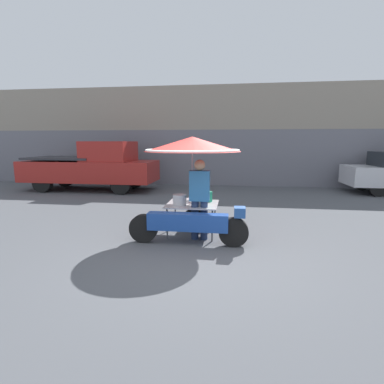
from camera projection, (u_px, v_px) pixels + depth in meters
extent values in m
plane|color=#4C4F54|center=(198.00, 255.00, 5.10)|extent=(36.00, 36.00, 0.00)
cube|color=gray|center=(222.00, 136.00, 13.77)|extent=(28.00, 2.00, 4.26)
cube|color=slate|center=(221.00, 158.00, 12.92)|extent=(23.80, 0.06, 2.40)
cylinder|color=black|center=(234.00, 232.00, 5.47)|extent=(0.54, 0.14, 0.54)
cylinder|color=black|center=(144.00, 228.00, 5.70)|extent=(0.54, 0.14, 0.54)
cube|color=#1E479E|center=(188.00, 222.00, 5.56)|extent=(1.50, 0.24, 0.32)
cube|color=#234C93|center=(240.00, 212.00, 5.39)|extent=(0.20, 0.24, 0.18)
cylinder|color=black|center=(194.00, 219.00, 6.49)|extent=(0.49, 0.14, 0.49)
cylinder|color=#515156|center=(212.00, 226.00, 5.73)|extent=(0.03, 0.03, 0.63)
cylinder|color=#515156|center=(215.00, 215.00, 6.53)|extent=(0.03, 0.03, 0.63)
cylinder|color=#515156|center=(167.00, 224.00, 5.85)|extent=(0.03, 0.03, 0.63)
cylinder|color=#515156|center=(175.00, 214.00, 6.65)|extent=(0.03, 0.03, 0.63)
cube|color=#B2B2B7|center=(192.00, 204.00, 6.14)|extent=(1.04, 0.96, 0.02)
cylinder|color=#B2B2B7|center=(192.00, 178.00, 6.05)|extent=(0.03, 0.03, 1.06)
cone|color=red|center=(192.00, 144.00, 5.93)|extent=(1.92, 1.92, 0.29)
torus|color=white|center=(192.00, 150.00, 5.96)|extent=(1.87, 1.87, 0.05)
cylinder|color=#B7B7BC|center=(180.00, 200.00, 5.99)|extent=(0.27, 0.27, 0.21)
cylinder|color=#B7B7BC|center=(200.00, 200.00, 5.95)|extent=(0.29, 0.29, 0.22)
cylinder|color=silver|center=(191.00, 200.00, 6.33)|extent=(0.28, 0.28, 0.06)
cylinder|color=#1E936B|center=(207.00, 197.00, 6.34)|extent=(0.21, 0.21, 0.21)
cylinder|color=navy|center=(195.00, 220.00, 5.87)|extent=(0.14, 0.14, 0.78)
cylinder|color=navy|center=(204.00, 220.00, 5.85)|extent=(0.14, 0.14, 0.78)
cube|color=teal|center=(200.00, 186.00, 5.75)|extent=(0.38, 0.22, 0.58)
sphere|color=tan|center=(200.00, 165.00, 5.68)|extent=(0.21, 0.21, 0.21)
cylinder|color=black|center=(379.00, 188.00, 10.44)|extent=(0.61, 0.20, 0.61)
cylinder|color=black|center=(362.00, 182.00, 11.81)|extent=(0.61, 0.20, 0.61)
cylinder|color=black|center=(121.00, 184.00, 10.86)|extent=(0.74, 0.24, 0.74)
cylinder|color=black|center=(135.00, 179.00, 12.39)|extent=(0.74, 0.24, 0.74)
cylinder|color=black|center=(43.00, 183.00, 11.29)|extent=(0.74, 0.24, 0.74)
cylinder|color=black|center=(65.00, 178.00, 12.81)|extent=(0.74, 0.24, 0.74)
cube|color=#A3231E|center=(90.00, 171.00, 11.77)|extent=(5.15, 1.84, 0.79)
cube|color=#A3231E|center=(109.00, 151.00, 11.53)|extent=(1.75, 1.69, 0.75)
cube|color=#2D2D33|center=(65.00, 158.00, 11.83)|extent=(2.68, 1.76, 0.08)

